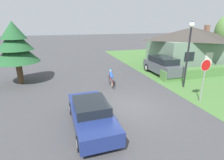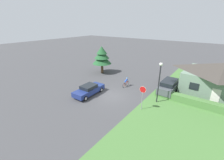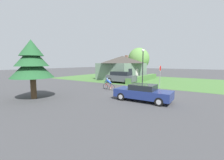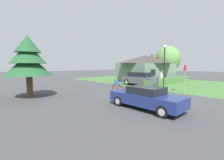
{
  "view_description": "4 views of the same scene",
  "coord_description": "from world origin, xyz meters",
  "px_view_note": "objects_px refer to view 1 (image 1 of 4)",
  "views": [
    {
      "loc": [
        -3.81,
        -8.97,
        4.97
      ],
      "look_at": [
        -0.7,
        1.26,
        1.45
      ],
      "focal_mm": 28.0,
      "sensor_mm": 36.0,
      "label": 1
    },
    {
      "loc": [
        10.78,
        -14.34,
        9.23
      ],
      "look_at": [
        -0.51,
        1.09,
        1.82
      ],
      "focal_mm": 24.0,
      "sensor_mm": 36.0,
      "label": 2
    },
    {
      "loc": [
        -14.04,
        -6.03,
        3.14
      ],
      "look_at": [
        -0.13,
        3.34,
        1.21
      ],
      "focal_mm": 24.0,
      "sensor_mm": 36.0,
      "label": 3
    },
    {
      "loc": [
        -10.2,
        -6.78,
        2.65
      ],
      "look_at": [
        -1.38,
        3.14,
        1.39
      ],
      "focal_mm": 24.0,
      "sensor_mm": 36.0,
      "label": 4
    }
  ],
  "objects_px": {
    "cyclist": "(111,78)",
    "street_lamp": "(189,43)",
    "parked_suv_right": "(163,66)",
    "stop_sign": "(205,72)",
    "conifer_tall_near": "(15,45)",
    "cottage_house": "(190,46)",
    "sedan_left_lane": "(91,114)"
  },
  "relations": [
    {
      "from": "cottage_house",
      "to": "parked_suv_right",
      "type": "height_order",
      "value": "cottage_house"
    },
    {
      "from": "stop_sign",
      "to": "parked_suv_right",
      "type": "bearing_deg",
      "value": -100.65
    },
    {
      "from": "cottage_house",
      "to": "conifer_tall_near",
      "type": "distance_m",
      "value": 18.79
    },
    {
      "from": "cyclist",
      "to": "cottage_house",
      "type": "bearing_deg",
      "value": -64.53
    },
    {
      "from": "sedan_left_lane",
      "to": "stop_sign",
      "type": "bearing_deg",
      "value": -85.07
    },
    {
      "from": "cottage_house",
      "to": "cyclist",
      "type": "height_order",
      "value": "cottage_house"
    },
    {
      "from": "parked_suv_right",
      "to": "stop_sign",
      "type": "xyz_separation_m",
      "value": [
        -1.07,
        -6.28,
        1.08
      ]
    },
    {
      "from": "conifer_tall_near",
      "to": "street_lamp",
      "type": "bearing_deg",
      "value": -20.9
    },
    {
      "from": "conifer_tall_near",
      "to": "cyclist",
      "type": "bearing_deg",
      "value": -22.79
    },
    {
      "from": "sedan_left_lane",
      "to": "stop_sign",
      "type": "distance_m",
      "value": 7.56
    },
    {
      "from": "stop_sign",
      "to": "street_lamp",
      "type": "xyz_separation_m",
      "value": [
        0.78,
        2.64,
        1.48
      ]
    },
    {
      "from": "cottage_house",
      "to": "street_lamp",
      "type": "distance_m",
      "value": 9.02
    },
    {
      "from": "cyclist",
      "to": "parked_suv_right",
      "type": "bearing_deg",
      "value": -70.4
    },
    {
      "from": "street_lamp",
      "to": "conifer_tall_near",
      "type": "height_order",
      "value": "conifer_tall_near"
    },
    {
      "from": "cyclist",
      "to": "conifer_tall_near",
      "type": "relative_size",
      "value": 0.33
    },
    {
      "from": "cyclist",
      "to": "stop_sign",
      "type": "distance_m",
      "value": 6.69
    },
    {
      "from": "cyclist",
      "to": "street_lamp",
      "type": "height_order",
      "value": "street_lamp"
    },
    {
      "from": "cottage_house",
      "to": "stop_sign",
      "type": "distance_m",
      "value": 11.5
    },
    {
      "from": "sedan_left_lane",
      "to": "parked_suv_right",
      "type": "relative_size",
      "value": 1.01
    },
    {
      "from": "parked_suv_right",
      "to": "street_lamp",
      "type": "bearing_deg",
      "value": 175.64
    },
    {
      "from": "sedan_left_lane",
      "to": "street_lamp",
      "type": "height_order",
      "value": "street_lamp"
    },
    {
      "from": "cyclist",
      "to": "street_lamp",
      "type": "xyz_separation_m",
      "value": [
        5.56,
        -1.85,
        2.82
      ]
    },
    {
      "from": "cyclist",
      "to": "parked_suv_right",
      "type": "xyz_separation_m",
      "value": [
        5.85,
        1.79,
        0.25
      ]
    },
    {
      "from": "stop_sign",
      "to": "conifer_tall_near",
      "type": "height_order",
      "value": "conifer_tall_near"
    },
    {
      "from": "sedan_left_lane",
      "to": "parked_suv_right",
      "type": "distance_m",
      "value": 11.04
    },
    {
      "from": "parked_suv_right",
      "to": "stop_sign",
      "type": "relative_size",
      "value": 1.63
    },
    {
      "from": "stop_sign",
      "to": "street_lamp",
      "type": "height_order",
      "value": "street_lamp"
    },
    {
      "from": "sedan_left_lane",
      "to": "cyclist",
      "type": "bearing_deg",
      "value": -27.58
    },
    {
      "from": "cottage_house",
      "to": "conifer_tall_near",
      "type": "xyz_separation_m",
      "value": [
        -18.68,
        -1.83,
        0.92
      ]
    },
    {
      "from": "cyclist",
      "to": "street_lamp",
      "type": "relative_size",
      "value": 0.33
    },
    {
      "from": "cyclist",
      "to": "conifer_tall_near",
      "type": "xyz_separation_m",
      "value": [
        -7.2,
        3.02,
        2.56
      ]
    },
    {
      "from": "cottage_house",
      "to": "cyclist",
      "type": "xyz_separation_m",
      "value": [
        -11.48,
        -4.85,
        -1.64
      ]
    }
  ]
}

